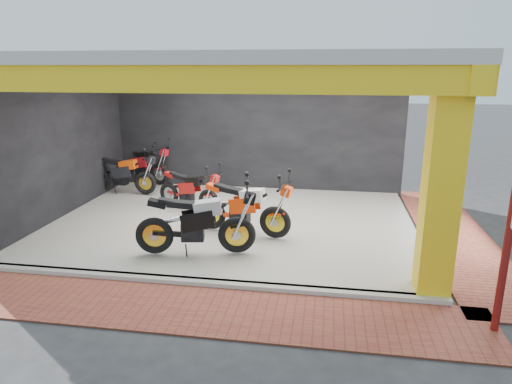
# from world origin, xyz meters

# --- Properties ---
(ground) EXTENTS (80.00, 80.00, 0.00)m
(ground) POSITION_xyz_m (0.00, 0.00, 0.00)
(ground) COLOR #2D2D30
(ground) RESTS_ON ground
(showroom_floor) EXTENTS (8.00, 6.00, 0.10)m
(showroom_floor) POSITION_xyz_m (0.00, 2.00, 0.05)
(showroom_floor) COLOR silver
(showroom_floor) RESTS_ON ground
(showroom_ceiling) EXTENTS (8.40, 6.40, 0.20)m
(showroom_ceiling) POSITION_xyz_m (0.00, 2.00, 3.60)
(showroom_ceiling) COLOR beige
(showroom_ceiling) RESTS_ON corner_column
(back_wall) EXTENTS (8.20, 0.20, 3.50)m
(back_wall) POSITION_xyz_m (0.00, 5.10, 1.75)
(back_wall) COLOR black
(back_wall) RESTS_ON ground
(left_wall) EXTENTS (0.20, 6.20, 3.50)m
(left_wall) POSITION_xyz_m (-4.10, 2.00, 1.75)
(left_wall) COLOR black
(left_wall) RESTS_ON ground
(corner_column) EXTENTS (0.50, 0.50, 3.50)m
(corner_column) POSITION_xyz_m (3.75, -0.75, 1.75)
(corner_column) COLOR yellow
(corner_column) RESTS_ON ground
(header_beam_front) EXTENTS (8.40, 0.30, 0.40)m
(header_beam_front) POSITION_xyz_m (0.00, -1.00, 3.30)
(header_beam_front) COLOR yellow
(header_beam_front) RESTS_ON corner_column
(header_beam_right) EXTENTS (0.30, 6.40, 0.40)m
(header_beam_right) POSITION_xyz_m (4.00, 2.00, 3.30)
(header_beam_right) COLOR yellow
(header_beam_right) RESTS_ON corner_column
(floor_kerb) EXTENTS (8.00, 0.20, 0.10)m
(floor_kerb) POSITION_xyz_m (0.00, -1.02, 0.05)
(floor_kerb) COLOR silver
(floor_kerb) RESTS_ON ground
(paver_front) EXTENTS (9.00, 1.40, 0.03)m
(paver_front) POSITION_xyz_m (0.00, -1.80, 0.01)
(paver_front) COLOR #984A32
(paver_front) RESTS_ON ground
(paver_right) EXTENTS (1.40, 7.00, 0.03)m
(paver_right) POSITION_xyz_m (4.80, 2.00, 0.01)
(paver_right) COLOR #984A32
(paver_right) RESTS_ON ground
(signpost) EXTENTS (0.10, 0.35, 2.54)m
(signpost) POSITION_xyz_m (4.40, -1.70, 1.39)
(signpost) COLOR maroon
(signpost) RESTS_ON ground
(moto_hero) EXTENTS (2.36, 1.31, 1.36)m
(moto_hero) POSITION_xyz_m (1.08, 1.01, 0.78)
(moto_hero) COLOR #FF3E0A
(moto_hero) RESTS_ON showroom_floor
(moto_row_a) EXTENTS (2.46, 1.28, 1.43)m
(moto_row_a) POSITION_xyz_m (0.47, 0.14, 0.82)
(moto_row_a) COLOR black
(moto_row_a) RESTS_ON showroom_floor
(moto_row_b) EXTENTS (2.03, 1.36, 1.16)m
(moto_row_b) POSITION_xyz_m (-0.68, 2.44, 0.68)
(moto_row_b) COLOR #B41613
(moto_row_b) RESTS_ON showroom_floor
(moto_row_c) EXTENTS (2.15, 0.90, 1.29)m
(moto_row_c) POSITION_xyz_m (-2.80, 3.74, 0.74)
(moto_row_c) COLOR black
(moto_row_c) RESTS_ON showroom_floor
(moto_row_d) EXTENTS (2.32, 1.48, 1.33)m
(moto_row_d) POSITION_xyz_m (-2.80, 4.80, 0.76)
(moto_row_d) COLOR red
(moto_row_d) RESTS_ON showroom_floor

